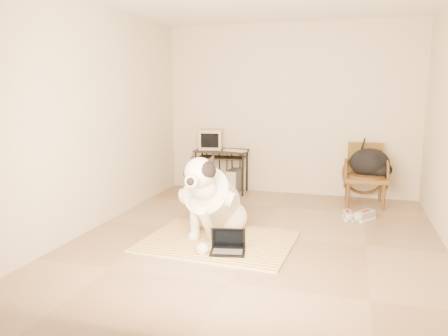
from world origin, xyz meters
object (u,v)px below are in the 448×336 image
at_px(computer_desk, 221,156).
at_px(crt_monitor, 211,139).
at_px(laptop, 228,246).
at_px(pc_tower, 234,181).
at_px(dog, 212,200).
at_px(backpack, 371,164).
at_px(rattan_chair, 365,174).

xyz_separation_m(computer_desk, crt_monitor, (-0.19, 0.04, 0.26)).
xyz_separation_m(laptop, pc_tower, (-0.64, 2.65, 0.11)).
xyz_separation_m(dog, backpack, (1.80, 1.99, 0.19)).
bearing_deg(computer_desk, rattan_chair, -3.15).
relative_size(computer_desk, rattan_chair, 0.98).
relative_size(laptop, rattan_chair, 0.44).
bearing_deg(pc_tower, backpack, -3.92).
height_order(dog, computer_desk, dog).
bearing_deg(crt_monitor, pc_tower, -0.25).
relative_size(dog, backpack, 2.42).
distance_m(dog, computer_desk, 2.17).
bearing_deg(laptop, backpack, 59.69).
xyz_separation_m(laptop, computer_desk, (-0.85, 2.62, 0.53)).
bearing_deg(rattan_chair, crt_monitor, 176.22).
bearing_deg(pc_tower, laptop, -76.37).
relative_size(crt_monitor, pc_tower, 1.01).
bearing_deg(backpack, pc_tower, 176.08).
height_order(computer_desk, backpack, backpack).
relative_size(pc_tower, backpack, 0.68).
bearing_deg(dog, computer_desk, 103.82).
distance_m(computer_desk, backpack, 2.32).
height_order(laptop, computer_desk, computer_desk).
bearing_deg(dog, laptop, -57.45).
bearing_deg(dog, rattan_chair, 48.95).
bearing_deg(backpack, laptop, -120.31).
bearing_deg(laptop, pc_tower, 103.63).
xyz_separation_m(pc_tower, backpack, (2.11, -0.14, 0.41)).
bearing_deg(dog, crt_monitor, 108.30).
relative_size(dog, rattan_chair, 1.64).
height_order(computer_desk, rattan_chair, rattan_chair).
bearing_deg(backpack, crt_monitor, 176.66).
bearing_deg(pc_tower, crt_monitor, 179.75).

